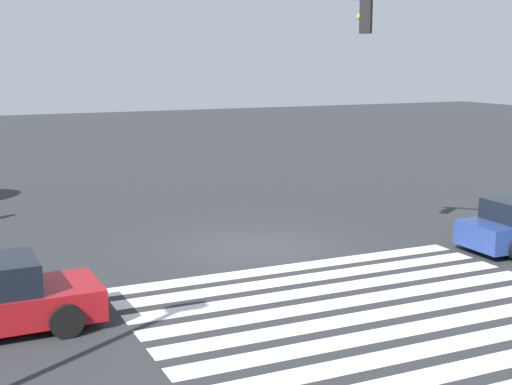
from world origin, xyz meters
TOP-DOWN VIEW (x-y plane):
  - ground_plane at (0.00, 0.00)m, footprint 108.19×108.19m
  - crosswalk_markings at (0.00, -5.98)m, footprint 9.71×8.20m

SIDE VIEW (x-z plane):
  - ground_plane at x=0.00m, z-range 0.00..0.00m
  - crosswalk_markings at x=0.00m, z-range 0.00..0.01m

